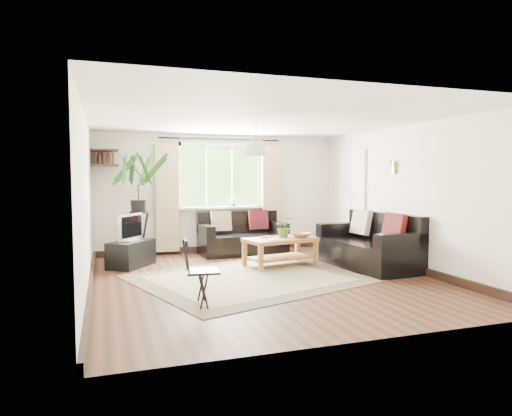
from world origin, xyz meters
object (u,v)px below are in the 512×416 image
object	(u,v)px
sofa_right	(368,242)
tv_stand	(131,254)
coffee_table	(280,252)
palm_stand	(139,207)
folding_chair	(203,272)
sofa_back	(243,234)

from	to	relation	value
sofa_right	tv_stand	size ratio (longest dim) A/B	2.26
coffee_table	tv_stand	distance (m)	2.56
coffee_table	sofa_right	bearing A→B (deg)	-21.54
palm_stand	folding_chair	world-z (taller)	palm_stand
coffee_table	tv_stand	xyz separation A→B (m)	(-2.44, 0.77, -0.02)
sofa_right	coffee_table	bearing A→B (deg)	-116.57
coffee_table	folding_chair	bearing A→B (deg)	-132.14
sofa_back	folding_chair	xyz separation A→B (m)	(-1.52, -3.38, 0.01)
coffee_table	folding_chair	size ratio (longest dim) A/B	1.48
sofa_right	folding_chair	distance (m)	3.45
palm_stand	folding_chair	xyz separation A→B (m)	(0.50, -3.19, -0.58)
sofa_back	coffee_table	distance (m)	1.46
tv_stand	folding_chair	xyz separation A→B (m)	(0.68, -2.72, 0.18)
tv_stand	folding_chair	size ratio (longest dim) A/B	1.02
coffee_table	palm_stand	size ratio (longest dim) A/B	0.61
coffee_table	folding_chair	world-z (taller)	folding_chair
sofa_right	coffee_table	distance (m)	1.50
coffee_table	folding_chair	xyz separation A→B (m)	(-1.76, -1.95, 0.16)
coffee_table	palm_stand	bearing A→B (deg)	151.35
tv_stand	coffee_table	bearing A→B (deg)	-70.20
sofa_back	palm_stand	distance (m)	2.11
sofa_back	palm_stand	size ratio (longest dim) A/B	0.85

